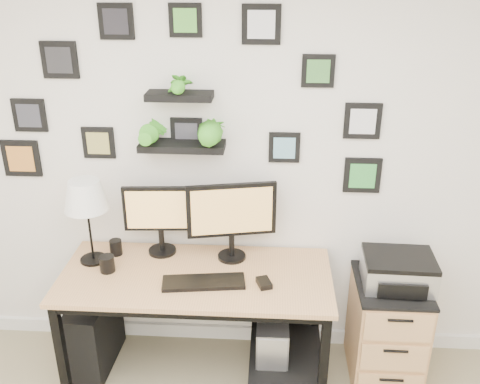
# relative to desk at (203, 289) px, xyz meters

# --- Properties ---
(room) EXTENTS (4.00, 4.00, 4.00)m
(room) POSITION_rel_desk_xyz_m (0.17, 0.32, -0.58)
(room) COLOR tan
(room) RESTS_ON ground
(desk) EXTENTS (1.60, 0.70, 0.75)m
(desk) POSITION_rel_desk_xyz_m (0.00, 0.00, 0.00)
(desk) COLOR tan
(desk) RESTS_ON ground
(monitor_left) EXTENTS (0.44, 0.18, 0.45)m
(monitor_left) POSITION_rel_desk_xyz_m (-0.28, 0.20, 0.39)
(monitor_left) COLOR black
(monitor_left) RESTS_ON desk
(monitor_right) EXTENTS (0.53, 0.20, 0.50)m
(monitor_right) POSITION_rel_desk_xyz_m (0.16, 0.16, 0.42)
(monitor_right) COLOR black
(monitor_right) RESTS_ON desk
(keyboard) EXTENTS (0.49, 0.21, 0.02)m
(keyboard) POSITION_rel_desk_xyz_m (0.02, -0.13, 0.14)
(keyboard) COLOR black
(keyboard) RESTS_ON desk
(mouse) EXTENTS (0.10, 0.12, 0.03)m
(mouse) POSITION_rel_desk_xyz_m (0.37, -0.13, 0.14)
(mouse) COLOR black
(mouse) RESTS_ON desk
(table_lamp) EXTENTS (0.26, 0.26, 0.53)m
(table_lamp) POSITION_rel_desk_xyz_m (-0.69, 0.08, 0.55)
(table_lamp) COLOR black
(table_lamp) RESTS_ON desk
(mug) EXTENTS (0.09, 0.09, 0.10)m
(mug) POSITION_rel_desk_xyz_m (-0.56, -0.03, 0.17)
(mug) COLOR black
(mug) RESTS_ON desk
(pen_cup) EXTENTS (0.08, 0.08, 0.10)m
(pen_cup) POSITION_rel_desk_xyz_m (-0.56, 0.16, 0.17)
(pen_cup) COLOR black
(pen_cup) RESTS_ON desk
(pc_tower_black) EXTENTS (0.24, 0.50, 0.49)m
(pc_tower_black) POSITION_rel_desk_xyz_m (-0.72, 0.02, -0.38)
(pc_tower_black) COLOR black
(pc_tower_black) RESTS_ON ground
(pc_tower_grey) EXTENTS (0.19, 0.44, 0.44)m
(pc_tower_grey) POSITION_rel_desk_xyz_m (0.43, 0.02, -0.41)
(pc_tower_grey) COLOR gray
(pc_tower_grey) RESTS_ON ground
(file_cabinet) EXTENTS (0.43, 0.53, 0.67)m
(file_cabinet) POSITION_rel_desk_xyz_m (1.14, 0.06, -0.29)
(file_cabinet) COLOR tan
(file_cabinet) RESTS_ON ground
(printer) EXTENTS (0.42, 0.34, 0.19)m
(printer) POSITION_rel_desk_xyz_m (1.16, 0.06, 0.14)
(printer) COLOR silver
(printer) RESTS_ON file_cabinet
(wall_decor) EXTENTS (2.32, 0.18, 1.09)m
(wall_decor) POSITION_rel_desk_xyz_m (-0.11, 0.27, 1.03)
(wall_decor) COLOR black
(wall_decor) RESTS_ON ground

